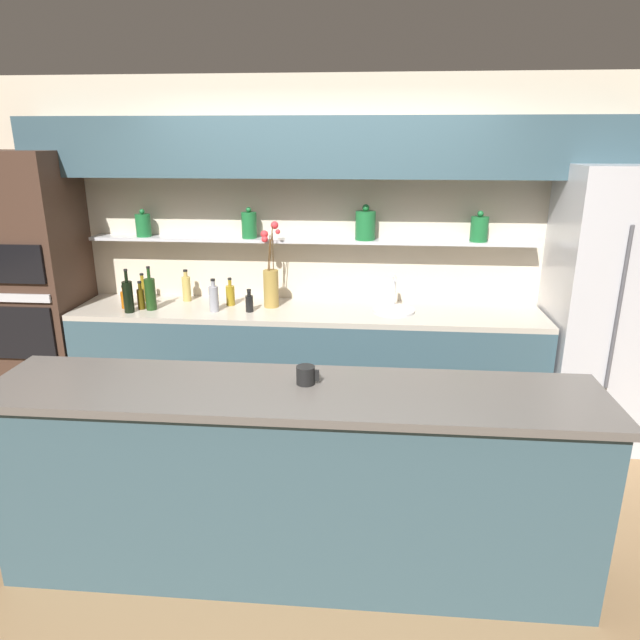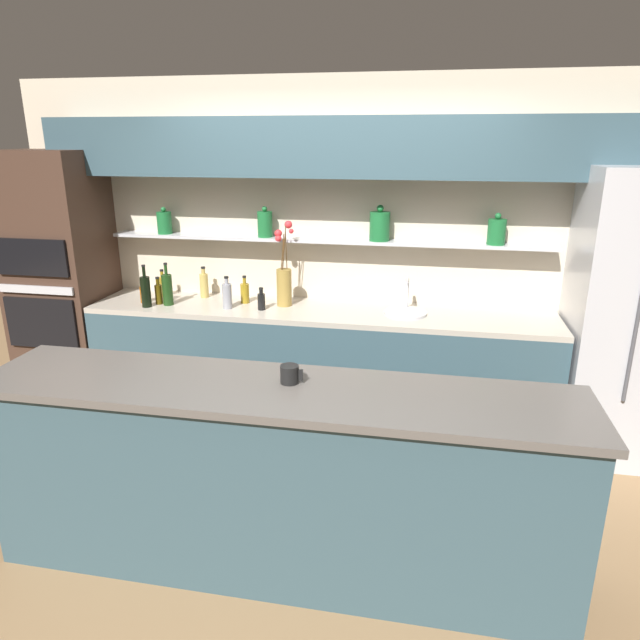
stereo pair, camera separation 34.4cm
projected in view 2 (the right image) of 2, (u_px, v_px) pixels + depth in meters
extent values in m
plane|color=olive|center=(297.00, 516.00, 3.40)|extent=(12.00, 12.00, 0.00)
cube|color=beige|center=(341.00, 251.00, 4.50)|extent=(5.20, 0.10, 2.60)
cube|color=#B7B7BC|center=(324.00, 240.00, 4.35)|extent=(3.41, 0.18, 0.02)
cylinder|color=#19602D|center=(164.00, 223.00, 4.55)|extent=(0.12, 0.12, 0.17)
sphere|color=#19602D|center=(163.00, 209.00, 4.52)|extent=(0.04, 0.04, 0.04)
cylinder|color=#19602D|center=(265.00, 224.00, 4.40)|extent=(0.12, 0.12, 0.20)
sphere|color=#19602D|center=(265.00, 209.00, 4.36)|extent=(0.04, 0.04, 0.04)
cylinder|color=#19602D|center=(380.00, 226.00, 4.23)|extent=(0.15, 0.15, 0.21)
sphere|color=#19602D|center=(380.00, 208.00, 4.19)|extent=(0.05, 0.05, 0.05)
cylinder|color=#19602D|center=(497.00, 232.00, 4.08)|extent=(0.13, 0.13, 0.18)
sphere|color=#19602D|center=(498.00, 216.00, 4.05)|extent=(0.05, 0.05, 0.05)
cube|color=#334C56|center=(338.00, 147.00, 4.05)|extent=(4.42, 0.34, 0.42)
cube|color=#334C56|center=(318.00, 368.00, 4.44)|extent=(3.51, 0.62, 0.88)
cube|color=#ADA393|center=(318.00, 312.00, 4.30)|extent=(3.51, 0.62, 0.04)
cube|color=#334C56|center=(278.00, 483.00, 2.88)|extent=(2.89, 0.55, 0.98)
cube|color=#56514C|center=(275.00, 391.00, 2.72)|extent=(2.95, 0.61, 0.04)
cylinder|color=#4C4C51|center=(638.00, 319.00, 3.48)|extent=(0.02, 0.02, 1.10)
cube|color=#3D281E|center=(62.00, 282.00, 4.65)|extent=(0.71, 0.62, 2.07)
cube|color=black|center=(41.00, 323.00, 4.43)|extent=(0.59, 0.02, 0.40)
cube|color=black|center=(31.00, 257.00, 4.27)|extent=(0.59, 0.02, 0.28)
cube|color=#B7B7BC|center=(36.00, 290.00, 4.35)|extent=(0.62, 0.02, 0.06)
cylinder|color=olive|center=(284.00, 288.00, 4.36)|extent=(0.12, 0.12, 0.28)
cylinder|color=#4C3319|center=(283.00, 254.00, 4.28)|extent=(0.02, 0.04, 0.23)
sphere|color=red|center=(278.00, 238.00, 4.26)|extent=(0.05, 0.05, 0.05)
cylinder|color=#4C3319|center=(282.00, 252.00, 4.28)|extent=(0.02, 0.04, 0.27)
sphere|color=red|center=(278.00, 233.00, 4.26)|extent=(0.06, 0.06, 0.06)
cylinder|color=#4C3319|center=(284.00, 247.00, 4.27)|extent=(0.05, 0.05, 0.33)
sphere|color=red|center=(288.00, 225.00, 4.24)|extent=(0.06, 0.06, 0.06)
cylinder|color=#4C3319|center=(286.00, 250.00, 4.27)|extent=(0.01, 0.06, 0.29)
sphere|color=red|center=(291.00, 231.00, 4.22)|extent=(0.04, 0.04, 0.04)
cylinder|color=#B7B7BC|center=(406.00, 313.00, 4.18)|extent=(0.31, 0.31, 0.02)
cylinder|color=#B7B7BC|center=(407.00, 293.00, 4.25)|extent=(0.02, 0.02, 0.22)
cylinder|color=#B7B7BC|center=(407.00, 281.00, 4.16)|extent=(0.02, 0.12, 0.02)
cylinder|color=#47380A|center=(159.00, 295.00, 4.42)|extent=(0.05, 0.05, 0.15)
cylinder|color=#47380A|center=(158.00, 282.00, 4.39)|extent=(0.03, 0.03, 0.05)
cylinder|color=black|center=(157.00, 278.00, 4.38)|extent=(0.03, 0.03, 0.01)
cylinder|color=#193814|center=(167.00, 290.00, 4.38)|extent=(0.08, 0.08, 0.24)
cylinder|color=#193814|center=(166.00, 270.00, 4.33)|extent=(0.02, 0.02, 0.08)
cylinder|color=black|center=(165.00, 264.00, 4.32)|extent=(0.03, 0.03, 0.01)
cylinder|color=black|center=(261.00, 302.00, 4.27)|extent=(0.06, 0.06, 0.12)
cylinder|color=black|center=(261.00, 292.00, 4.25)|extent=(0.03, 0.03, 0.04)
cylinder|color=black|center=(261.00, 288.00, 4.24)|extent=(0.03, 0.03, 0.01)
cylinder|color=olive|center=(245.00, 293.00, 4.45)|extent=(0.07, 0.07, 0.15)
cylinder|color=olive|center=(244.00, 281.00, 4.42)|extent=(0.03, 0.03, 0.05)
cylinder|color=black|center=(244.00, 277.00, 4.41)|extent=(0.03, 0.03, 0.01)
cylinder|color=tan|center=(204.00, 286.00, 4.60)|extent=(0.07, 0.07, 0.19)
cylinder|color=tan|center=(203.00, 271.00, 4.56)|extent=(0.03, 0.03, 0.04)
cylinder|color=black|center=(203.00, 268.00, 4.55)|extent=(0.03, 0.03, 0.01)
cylinder|color=black|center=(146.00, 292.00, 4.33)|extent=(0.07, 0.07, 0.23)
cylinder|color=black|center=(144.00, 272.00, 4.28)|extent=(0.02, 0.02, 0.08)
cylinder|color=black|center=(143.00, 266.00, 4.27)|extent=(0.03, 0.03, 0.01)
cylinder|color=olive|center=(163.00, 287.00, 4.63)|extent=(0.07, 0.07, 0.16)
cylinder|color=olive|center=(162.00, 274.00, 4.59)|extent=(0.03, 0.03, 0.05)
cylinder|color=black|center=(162.00, 270.00, 4.58)|extent=(0.03, 0.03, 0.01)
cylinder|color=#9E4C0A|center=(144.00, 295.00, 4.46)|extent=(0.06, 0.06, 0.13)
cylinder|color=#9E4C0A|center=(143.00, 285.00, 4.43)|extent=(0.03, 0.03, 0.04)
cylinder|color=black|center=(142.00, 282.00, 4.42)|extent=(0.03, 0.03, 0.01)
cylinder|color=gray|center=(227.00, 296.00, 4.30)|extent=(0.07, 0.07, 0.19)
cylinder|color=gray|center=(226.00, 281.00, 4.26)|extent=(0.03, 0.03, 0.04)
cylinder|color=black|center=(226.00, 277.00, 4.25)|extent=(0.03, 0.03, 0.01)
cylinder|color=black|center=(290.00, 374.00, 2.75)|extent=(0.09, 0.09, 0.09)
cube|color=black|center=(301.00, 375.00, 2.74)|extent=(0.02, 0.01, 0.06)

